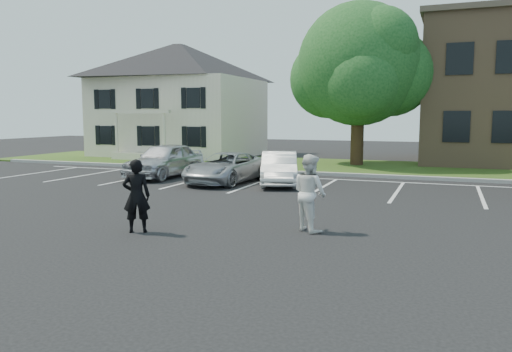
% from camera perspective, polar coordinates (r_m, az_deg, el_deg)
% --- Properties ---
extents(ground_plane, '(90.00, 90.00, 0.00)m').
position_cam_1_polar(ground_plane, '(11.81, -1.76, -6.58)').
color(ground_plane, black).
rests_on(ground_plane, ground).
extents(curb, '(40.00, 0.30, 0.15)m').
position_cam_1_polar(curb, '(23.17, 9.87, 0.17)').
color(curb, gray).
rests_on(curb, ground).
extents(grass_strip, '(44.00, 8.00, 0.08)m').
position_cam_1_polar(grass_strip, '(27.09, 11.54, 1.02)').
color(grass_strip, '#2E4C19').
rests_on(grass_strip, ground).
extents(stall_lines, '(34.00, 5.36, 0.01)m').
position_cam_1_polar(stall_lines, '(19.96, 12.09, -1.16)').
color(stall_lines, silver).
rests_on(stall_lines, ground).
extents(house, '(10.30, 9.22, 7.60)m').
position_cam_1_polar(house, '(35.22, -8.70, 8.58)').
color(house, beige).
rests_on(house, ground).
extents(tree, '(7.80, 7.20, 8.80)m').
position_cam_1_polar(tree, '(28.11, 11.90, 12.06)').
color(tree, black).
rests_on(tree, ground).
extents(man_black_suit, '(0.76, 0.68, 1.75)m').
position_cam_1_polar(man_black_suit, '(12.09, -13.50, -2.23)').
color(man_black_suit, black).
rests_on(man_black_suit, ground).
extents(man_white_shirt, '(1.14, 1.11, 1.85)m').
position_cam_1_polar(man_white_shirt, '(11.99, 6.17, -1.90)').
color(man_white_shirt, white).
rests_on(man_white_shirt, ground).
extents(car_silver_west, '(2.03, 4.62, 1.55)m').
position_cam_1_polar(car_silver_west, '(22.76, -10.39, 1.81)').
color(car_silver_west, silver).
rests_on(car_silver_west, ground).
extents(car_silver_minivan, '(2.45, 4.65, 1.25)m').
position_cam_1_polar(car_silver_minivan, '(20.58, -3.44, 0.95)').
color(car_silver_minivan, '#A1A3A8').
rests_on(car_silver_minivan, ground).
extents(car_white_sedan, '(2.55, 4.19, 1.30)m').
position_cam_1_polar(car_white_sedan, '(20.07, 2.67, 0.89)').
color(car_white_sedan, white).
rests_on(car_white_sedan, ground).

